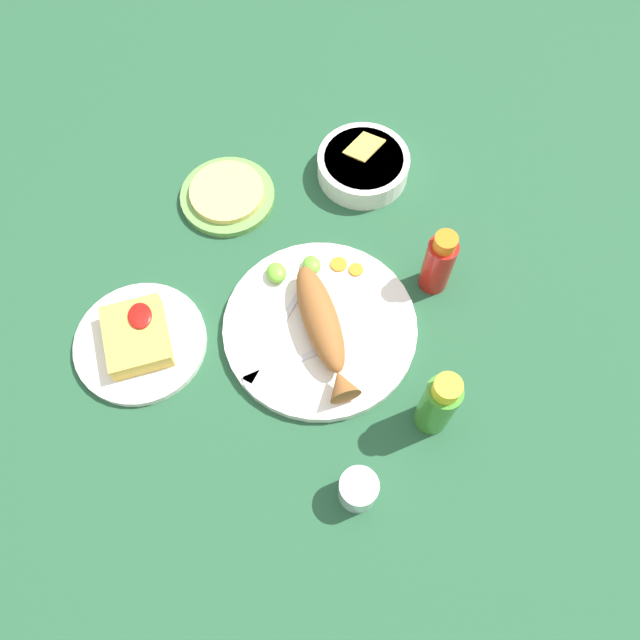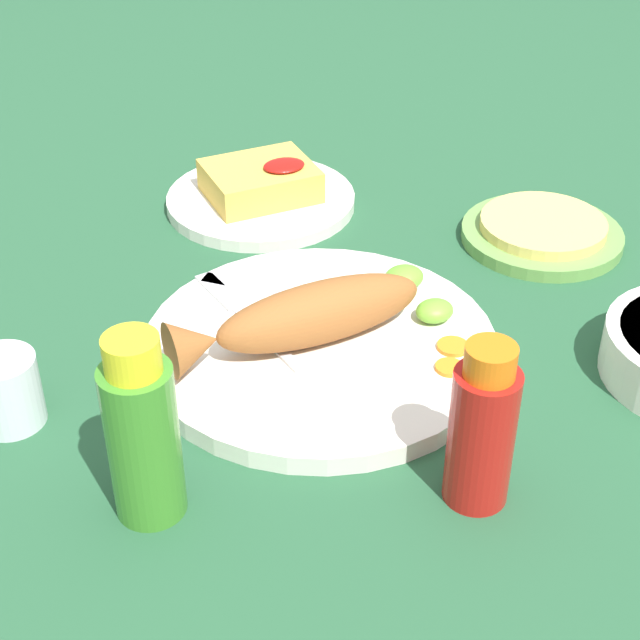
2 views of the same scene
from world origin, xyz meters
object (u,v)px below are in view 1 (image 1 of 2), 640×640
Objects in this scene: tortilla_plate at (228,196)px; salt_cup at (358,490)px; fork_far at (271,340)px; fried_fish at (323,327)px; fork_near at (290,363)px; hot_sauce_bottle_green at (438,404)px; hot_sauce_bottle_red at (439,263)px; side_plate_fries at (141,343)px; main_plate at (320,328)px; guacamole_bowl at (363,165)px.

salt_cup is at bearing -173.50° from tortilla_plate.
fork_far reaches higher than tortilla_plate.
fried_fish is at bearing -5.10° from salt_cup.
salt_cup is (-0.22, -0.04, 0.01)m from fork_near.
hot_sauce_bottle_green is 0.55m from tortilla_plate.
fork_near is 0.05m from fork_far.
hot_sauce_bottle_red is 0.64× the size of side_plate_fries.
fork_far is at bearing 93.25° from main_plate.
hot_sauce_bottle_red is (0.03, -0.21, 0.06)m from main_plate.
side_plate_fries is at bearing 87.15° from hot_sauce_bottle_red.
fork_far is 0.22m from side_plate_fries.
hot_sauce_bottle_green reaches higher than fork_near.
hot_sauce_bottle_red reaches higher than fried_fish.
salt_cup reaches higher than fork_near.
hot_sauce_bottle_green is at bearing 174.66° from guacamole_bowl.
fork_far reaches higher than main_plate.
fork_far is at bearing -179.21° from tortilla_plate.
fried_fish is 1.10× the size of side_plate_fries.
fried_fish reaches higher than fork_near.
main_plate is at bearing -149.89° from fork_near.
fried_fish is at bearing -104.52° from side_plate_fries.
guacamole_bowl is at bearing 9.65° from hot_sauce_bottle_red.
tortilla_plate is at bearing 16.15° from main_plate.
tortilla_plate is at bearing 6.50° from salt_cup.
salt_cup is (-0.27, 0.02, 0.02)m from main_plate.
guacamole_bowl is at bearing -132.40° from fork_near.
hot_sauce_bottle_red reaches higher than side_plate_fries.
side_plate_fries is (0.03, 0.50, -0.06)m from hot_sauce_bottle_red.
fork_near reaches higher than side_plate_fries.
hot_sauce_bottle_green is at bearing -147.72° from main_plate.
main_plate is 0.27m from salt_cup.
main_plate is 0.22m from hot_sauce_bottle_red.
fried_fish is at bearing 151.32° from guacamole_bowl.
tortilla_plate is at bearing 22.93° from hot_sauce_bottle_green.
hot_sauce_bottle_green reaches higher than fried_fish.
hot_sauce_bottle_red is 0.82× the size of guacamole_bowl.
salt_cup is at bearing 92.97° from fork_near.
main_plate is at bearing 149.84° from guacamole_bowl.
guacamole_bowl is (0.23, -0.46, 0.02)m from side_plate_fries.
fried_fish is 1.37× the size of tortilla_plate.
fork_far is 1.04× the size of hot_sauce_bottle_red.
fork_far is at bearing -76.02° from fork_near.
salt_cup is 0.43m from side_plate_fries.
fried_fish is 1.39× the size of guacamole_bowl.
tortilla_plate is at bearing 86.66° from guacamole_bowl.
hot_sauce_bottle_green reaches higher than side_plate_fries.
main_plate is 1.85× the size of tortilla_plate.
guacamole_bowl is (0.29, -0.25, 0.01)m from fork_far.
hot_sauce_bottle_red is at bearing -37.60° from salt_cup.
salt_cup is at bearing -140.93° from side_plate_fries.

